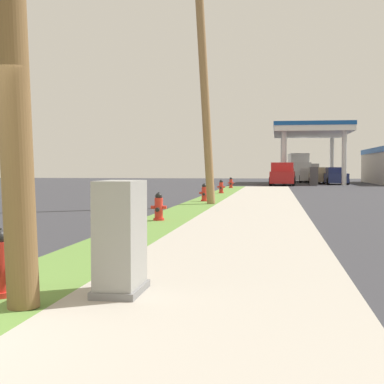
% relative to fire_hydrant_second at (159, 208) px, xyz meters
% --- Properties ---
extents(sidewalk_slab, '(3.20, 80.00, 0.12)m').
position_rel_fire_hydrant_second_xyz_m(sidewalk_slab, '(2.42, -10.90, -0.39)').
color(sidewalk_slab, '#A8A093').
rests_on(sidewalk_slab, ground).
extents(fire_hydrant_second, '(0.42, 0.38, 0.74)m').
position_rel_fire_hydrant_second_xyz_m(fire_hydrant_second, '(0.00, 0.00, 0.00)').
color(fire_hydrant_second, red).
rests_on(fire_hydrant_second, grass_verge).
extents(fire_hydrant_third, '(0.42, 0.37, 0.74)m').
position_rel_fire_hydrant_second_xyz_m(fire_hydrant_third, '(0.12, 9.01, 0.00)').
color(fire_hydrant_third, red).
rests_on(fire_hydrant_third, grass_verge).
extents(fire_hydrant_fourth, '(0.42, 0.37, 0.74)m').
position_rel_fire_hydrant_second_xyz_m(fire_hydrant_fourth, '(0.10, 16.91, 0.00)').
color(fire_hydrant_fourth, red).
rests_on(fire_hydrant_fourth, grass_verge).
extents(fire_hydrant_fifth, '(0.42, 0.38, 0.74)m').
position_rel_fire_hydrant_second_xyz_m(fire_hydrant_fifth, '(-0.01, 25.38, 0.00)').
color(fire_hydrant_fifth, red).
rests_on(fire_hydrant_fifth, grass_verge).
extents(utility_pole_midground, '(1.36, 1.12, 10.02)m').
position_rel_fire_hydrant_second_xyz_m(utility_pole_midground, '(0.32, 7.12, 4.77)').
color(utility_pole_midground, '#937047').
rests_on(utility_pole_midground, grass_verge).
extents(utility_cabinet, '(0.49, 0.85, 1.26)m').
position_rel_fire_hydrant_second_xyz_m(utility_cabinet, '(1.37, -8.92, 0.26)').
color(utility_cabinet, slate).
rests_on(utility_cabinet, sidewalk_slab).
extents(gas_station_canopy, '(14.67, 15.94, 5.64)m').
position_rel_fire_hydrant_second_xyz_m(gas_station_canopy, '(12.95, 43.37, 2.05)').
color(gas_station_canopy, silver).
rests_on(gas_station_canopy, ground).
extents(car_tan_by_near_pump, '(2.08, 4.56, 1.57)m').
position_rel_fire_hydrant_second_xyz_m(car_tan_by_near_pump, '(7.23, 43.32, 0.28)').
color(car_tan_by_near_pump, tan).
rests_on(car_tan_by_near_pump, ground).
extents(car_navy_by_far_pump, '(2.09, 4.57, 1.57)m').
position_rel_fire_hydrant_second_xyz_m(car_navy_by_far_pump, '(8.53, 39.82, 0.28)').
color(car_navy_by_far_pump, navy).
rests_on(car_navy_by_far_pump, ground).
extents(truck_white_at_forecourt, '(2.57, 6.53, 3.11)m').
position_rel_fire_hydrant_second_xyz_m(truck_white_at_forecourt, '(5.61, 50.29, 1.04)').
color(truck_white_at_forecourt, white).
rests_on(truck_white_at_forecourt, ground).
extents(truck_red_on_apron, '(2.36, 5.49, 1.97)m').
position_rel_fire_hydrant_second_xyz_m(truck_red_on_apron, '(3.69, 35.97, 0.47)').
color(truck_red_on_apron, red).
rests_on(truck_red_on_apron, ground).
extents(truck_silver_at_far_bay, '(2.48, 5.53, 1.97)m').
position_rel_fire_hydrant_second_xyz_m(truck_silver_at_far_bay, '(6.68, 47.44, 0.47)').
color(truck_silver_at_far_bay, '#BCBCC1').
rests_on(truck_silver_at_far_bay, ground).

